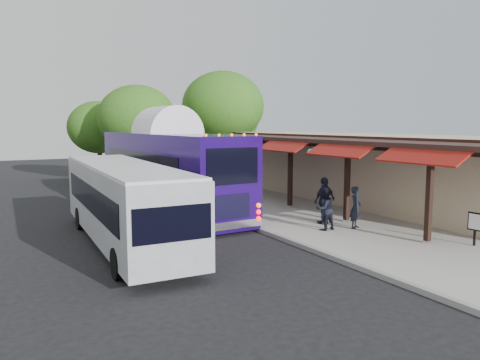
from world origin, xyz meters
TOP-DOWN VIEW (x-y plane):
  - ground at (0.00, 0.00)m, footprint 90.00×90.00m
  - sidewalk at (5.00, 4.00)m, footprint 10.00×40.00m
  - curb at (0.05, 4.00)m, footprint 0.20×40.00m
  - station_shelter at (8.38, 4.00)m, footprint 8.15×20.00m
  - coach_bus at (-1.45, 6.70)m, footprint 3.02×12.52m
  - city_bus at (-5.03, 1.43)m, footprint 2.67×10.47m
  - ped_a at (3.26, -1.08)m, footprint 0.70×0.63m
  - ped_b at (2.01, -0.77)m, footprint 0.79×0.62m
  - ped_c at (2.73, 0.13)m, footprint 1.17×0.63m
  - ped_d at (2.04, 6.65)m, footprint 1.26×0.88m
  - sign_board at (4.84, -5.00)m, footprint 0.10×0.51m
  - tree_left at (0.26, 17.05)m, footprint 5.31×5.31m
  - tree_mid at (7.67, 18.69)m, footprint 6.46×6.46m
  - tree_right at (8.97, 20.38)m, footprint 5.06×5.06m
  - tree_far at (-1.40, 21.18)m, footprint 4.57×4.57m

SIDE VIEW (x-z plane):
  - ground at x=0.00m, z-range 0.00..0.00m
  - sidewalk at x=5.00m, z-range 0.00..0.15m
  - curb at x=0.05m, z-range -0.01..0.15m
  - sign_board at x=4.84m, z-range 0.35..1.46m
  - ped_a at x=3.26m, z-range 0.15..1.77m
  - ped_b at x=2.01m, z-range 0.15..1.78m
  - ped_d at x=2.04m, z-range 0.15..1.94m
  - ped_c at x=2.73m, z-range 0.15..2.04m
  - city_bus at x=-5.03m, z-range 0.15..2.94m
  - station_shelter at x=8.38m, z-range 0.05..3.65m
  - coach_bus at x=-1.45m, z-range 0.15..4.12m
  - tree_far at x=-1.40m, z-range 0.97..6.82m
  - tree_right at x=8.97m, z-range 1.08..7.56m
  - tree_left at x=0.26m, z-range 1.13..7.93m
  - tree_mid at x=7.67m, z-range 1.38..9.65m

